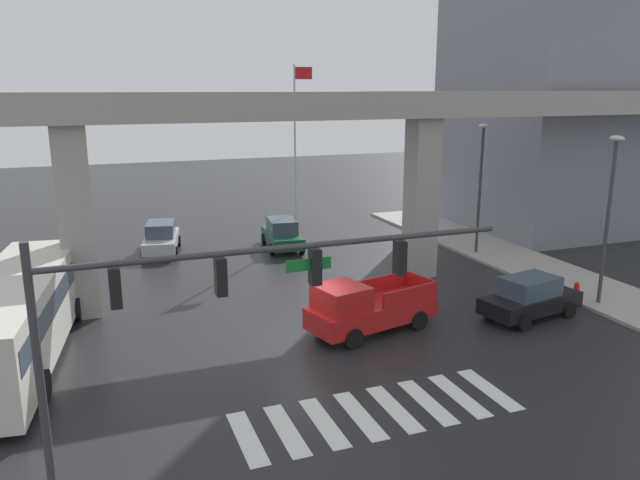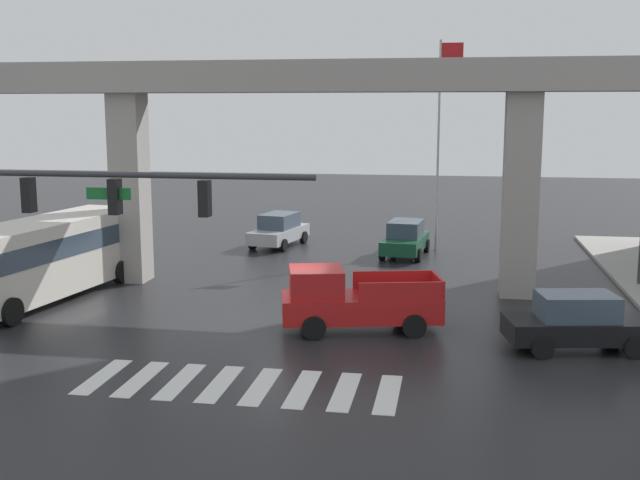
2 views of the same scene
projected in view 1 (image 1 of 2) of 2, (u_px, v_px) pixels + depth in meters
ground_plane at (310, 339)px, 23.01m from camera, size 120.00×120.00×0.00m
crosswalk_stripes at (377, 412)px, 17.79m from camera, size 8.25×2.80×0.01m
elevated_overpass at (264, 124)px, 26.33m from camera, size 54.96×2.03×8.94m
sidewalk_east at (569, 281)px, 29.63m from camera, size 4.00×36.00×0.15m
pickup_truck at (366, 308)px, 23.33m from camera, size 5.40×3.03×2.08m
city_bus at (17, 315)px, 20.61m from camera, size 3.94×11.04×2.99m
sedan_dark_green at (282, 234)px, 35.82m from camera, size 2.31×4.47×1.72m
sedan_silver at (161, 237)px, 34.95m from camera, size 2.58×4.56×1.72m
sedan_black at (530, 297)px, 24.95m from camera, size 4.55×2.54×1.72m
traffic_signal_mast at (215, 295)px, 13.52m from camera, size 10.89×0.32×6.20m
street_lamp_near_corner at (610, 201)px, 25.40m from camera, size 0.44×0.70×7.24m
street_lamp_mid_block at (481, 174)px, 33.56m from camera, size 0.44×0.70×7.24m
fire_hydrant at (576, 291)px, 27.06m from camera, size 0.24×0.24×0.85m
flagpole at (296, 141)px, 36.75m from camera, size 1.16×0.12×10.44m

